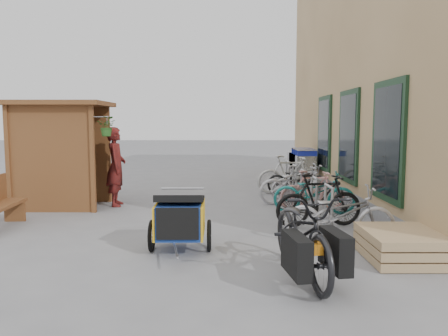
{
  "coord_description": "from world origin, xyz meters",
  "views": [
    {
      "loc": [
        0.49,
        -7.4,
        1.94
      ],
      "look_at": [
        0.5,
        1.5,
        1.0
      ],
      "focal_mm": 35.0,
      "sensor_mm": 36.0,
      "label": 1
    }
  ],
  "objects_px": {
    "child_trailer": "(180,217)",
    "bike_3": "(313,190)",
    "cargo_bike": "(303,234)",
    "bike_5": "(301,184)",
    "kiosk": "(57,139)",
    "bike_6": "(297,180)",
    "bike_1": "(319,200)",
    "shopping_carts": "(301,162)",
    "bike_2": "(314,192)",
    "bike_0": "(339,214)",
    "pallet_stack": "(401,245)",
    "bike_4": "(297,184)",
    "person_kiosk": "(116,167)",
    "bike_7": "(289,175)"
  },
  "relations": [
    {
      "from": "bike_7",
      "to": "bike_2",
      "type": "bearing_deg",
      "value": 176.88
    },
    {
      "from": "person_kiosk",
      "to": "bike_5",
      "type": "relative_size",
      "value": 1.22
    },
    {
      "from": "cargo_bike",
      "to": "bike_5",
      "type": "distance_m",
      "value": 5.24
    },
    {
      "from": "kiosk",
      "to": "bike_1",
      "type": "distance_m",
      "value": 5.95
    },
    {
      "from": "pallet_stack",
      "to": "bike_2",
      "type": "bearing_deg",
      "value": 100.5
    },
    {
      "from": "bike_3",
      "to": "bike_7",
      "type": "relative_size",
      "value": 0.85
    },
    {
      "from": "bike_5",
      "to": "cargo_bike",
      "type": "bearing_deg",
      "value": 161.94
    },
    {
      "from": "kiosk",
      "to": "bike_6",
      "type": "height_order",
      "value": "kiosk"
    },
    {
      "from": "child_trailer",
      "to": "bike_6",
      "type": "bearing_deg",
      "value": 62.21
    },
    {
      "from": "bike_1",
      "to": "shopping_carts",
      "type": "bearing_deg",
      "value": -16.17
    },
    {
      "from": "kiosk",
      "to": "bike_6",
      "type": "xyz_separation_m",
      "value": [
        5.73,
        1.64,
        -1.14
      ]
    },
    {
      "from": "bike_1",
      "to": "pallet_stack",
      "type": "bearing_deg",
      "value": -168.57
    },
    {
      "from": "bike_0",
      "to": "pallet_stack",
      "type": "bearing_deg",
      "value": -140.67
    },
    {
      "from": "child_trailer",
      "to": "bike_5",
      "type": "relative_size",
      "value": 1.05
    },
    {
      "from": "kiosk",
      "to": "bike_3",
      "type": "distance_m",
      "value": 5.85
    },
    {
      "from": "shopping_carts",
      "to": "bike_1",
      "type": "relative_size",
      "value": 1.27
    },
    {
      "from": "pallet_stack",
      "to": "shopping_carts",
      "type": "relative_size",
      "value": 0.57
    },
    {
      "from": "pallet_stack",
      "to": "child_trailer",
      "type": "bearing_deg",
      "value": 172.08
    },
    {
      "from": "bike_4",
      "to": "bike_7",
      "type": "distance_m",
      "value": 1.52
    },
    {
      "from": "bike_1",
      "to": "bike_7",
      "type": "xyz_separation_m",
      "value": [
        0.01,
        3.77,
        0.03
      ]
    },
    {
      "from": "person_kiosk",
      "to": "bike_2",
      "type": "distance_m",
      "value": 4.52
    },
    {
      "from": "child_trailer",
      "to": "bike_4",
      "type": "relative_size",
      "value": 0.86
    },
    {
      "from": "bike_3",
      "to": "bike_0",
      "type": "bearing_deg",
      "value": 170.87
    },
    {
      "from": "cargo_bike",
      "to": "bike_1",
      "type": "height_order",
      "value": "cargo_bike"
    },
    {
      "from": "pallet_stack",
      "to": "bike_3",
      "type": "height_order",
      "value": "bike_3"
    },
    {
      "from": "bike_4",
      "to": "cargo_bike",
      "type": "bearing_deg",
      "value": 164.99
    },
    {
      "from": "bike_3",
      "to": "bike_4",
      "type": "distance_m",
      "value": 0.76
    },
    {
      "from": "shopping_carts",
      "to": "person_kiosk",
      "type": "distance_m",
      "value": 6.41
    },
    {
      "from": "bike_7",
      "to": "bike_3",
      "type": "bearing_deg",
      "value": 178.21
    },
    {
      "from": "kiosk",
      "to": "bike_6",
      "type": "relative_size",
      "value": 1.57
    },
    {
      "from": "kiosk",
      "to": "shopping_carts",
      "type": "relative_size",
      "value": 1.19
    },
    {
      "from": "child_trailer",
      "to": "bike_3",
      "type": "distance_m",
      "value": 4.01
    },
    {
      "from": "cargo_bike",
      "to": "child_trailer",
      "type": "bearing_deg",
      "value": 137.92
    },
    {
      "from": "bike_0",
      "to": "bike_7",
      "type": "relative_size",
      "value": 1.01
    },
    {
      "from": "person_kiosk",
      "to": "shopping_carts",
      "type": "bearing_deg",
      "value": -58.25
    },
    {
      "from": "shopping_carts",
      "to": "cargo_bike",
      "type": "height_order",
      "value": "shopping_carts"
    },
    {
      "from": "bike_0",
      "to": "bike_1",
      "type": "height_order",
      "value": "bike_1"
    },
    {
      "from": "bike_2",
      "to": "bike_7",
      "type": "xyz_separation_m",
      "value": [
        -0.15,
        2.57,
        0.07
      ]
    },
    {
      "from": "bike_4",
      "to": "bike_5",
      "type": "relative_size",
      "value": 1.21
    },
    {
      "from": "cargo_bike",
      "to": "bike_3",
      "type": "xyz_separation_m",
      "value": [
        0.96,
        4.15,
        -0.1
      ]
    },
    {
      "from": "bike_1",
      "to": "person_kiosk",
      "type": "bearing_deg",
      "value": 54.85
    },
    {
      "from": "bike_0",
      "to": "bike_7",
      "type": "bearing_deg",
      "value": 6.16
    },
    {
      "from": "bike_0",
      "to": "bike_2",
      "type": "height_order",
      "value": "bike_0"
    },
    {
      "from": "bike_1",
      "to": "bike_2",
      "type": "distance_m",
      "value": 1.2
    },
    {
      "from": "bike_4",
      "to": "bike_6",
      "type": "height_order",
      "value": "bike_4"
    },
    {
      "from": "bike_6",
      "to": "cargo_bike",
      "type": "bearing_deg",
      "value": -177.83
    },
    {
      "from": "pallet_stack",
      "to": "shopping_carts",
      "type": "bearing_deg",
      "value": 90.0
    },
    {
      "from": "person_kiosk",
      "to": "bike_5",
      "type": "bearing_deg",
      "value": -90.89
    },
    {
      "from": "person_kiosk",
      "to": "bike_5",
      "type": "xyz_separation_m",
      "value": [
        4.37,
        0.47,
        -0.46
      ]
    },
    {
      "from": "child_trailer",
      "to": "bike_1",
      "type": "relative_size",
      "value": 0.95
    }
  ]
}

